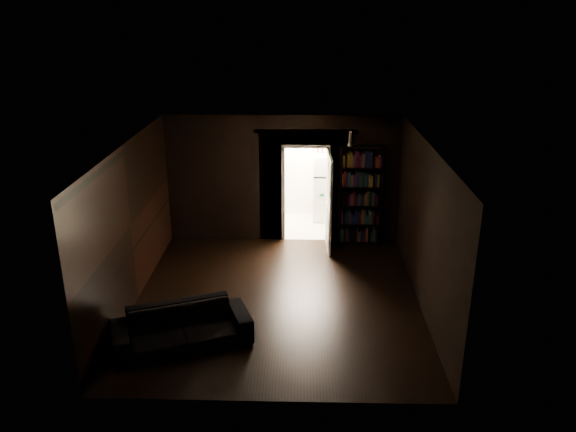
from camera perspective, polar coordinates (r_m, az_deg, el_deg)
ground at (r=10.13m, az=-1.10°, el=-8.47°), size 5.50×5.50×0.00m
room_walls at (r=10.44m, az=-0.95°, el=2.52°), size 5.02×5.61×2.84m
kitchen_alcove at (r=13.24m, az=1.78°, el=4.34°), size 2.20×1.80×2.60m
sofa at (r=8.87m, az=-10.75°, el=-10.47°), size 2.26×1.58×0.80m
bookshelf at (r=12.12m, az=7.26°, el=2.06°), size 0.95×0.58×2.20m
refrigerator at (r=13.60m, az=4.10°, el=3.04°), size 0.86×0.82×1.65m
door at (r=11.82m, az=4.17°, el=1.31°), size 0.09×0.85×2.05m
figurine at (r=11.70m, az=6.33°, el=7.82°), size 0.12×0.12×0.31m
bottles at (r=13.32m, az=4.15°, el=6.88°), size 0.58×0.22×0.24m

